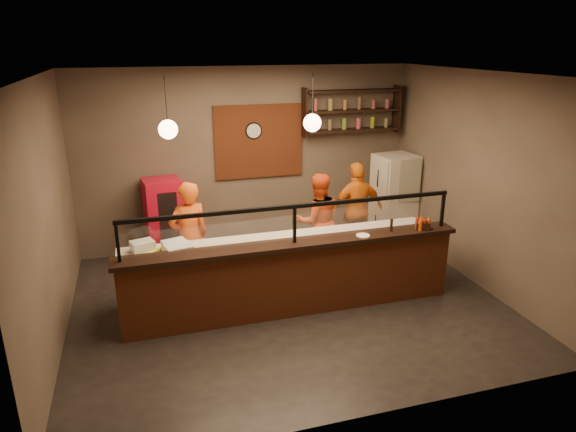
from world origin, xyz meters
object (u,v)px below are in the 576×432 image
object	(u,v)px
condiment_caddy	(423,225)
pepper_mill	(391,225)
cook_right	(357,210)
wall_clock	(254,131)
pizza_dough	(285,241)
cook_mid	(318,221)
cook_left	(189,237)
fridge	(394,198)
red_cooler	(164,220)

from	to	relation	value
condiment_caddy	pepper_mill	distance (m)	0.48
cook_right	pepper_mill	xyz separation A→B (m)	(-0.21, -1.64, 0.32)
wall_clock	pizza_dough	size ratio (longest dim) A/B	0.67
cook_mid	condiment_caddy	size ratio (longest dim) A/B	8.41
cook_left	fridge	size ratio (longest dim) A/B	1.03
wall_clock	pepper_mill	size ratio (longest dim) A/B	1.63
red_cooler	pizza_dough	bearing A→B (deg)	-59.75
cook_left	cook_right	world-z (taller)	cook_left
wall_clock	fridge	world-z (taller)	wall_clock
red_cooler	condiment_caddy	world-z (taller)	red_cooler
cook_mid	wall_clock	bearing A→B (deg)	-60.09
cook_left	pepper_mill	size ratio (longest dim) A/B	9.17
condiment_caddy	pepper_mill	world-z (taller)	pepper_mill
condiment_caddy	cook_right	bearing A→B (deg)	98.84
cook_right	pepper_mill	bearing A→B (deg)	78.73
cook_left	pizza_dough	size ratio (longest dim) A/B	3.78
cook_mid	pepper_mill	world-z (taller)	cook_mid
cook_left	fridge	world-z (taller)	cook_left
cook_left	cook_right	distance (m)	2.95
fridge	red_cooler	bearing A→B (deg)	168.44
cook_left	red_cooler	distance (m)	1.34
cook_right	cook_mid	bearing A→B (deg)	12.73
cook_mid	condiment_caddy	xyz separation A→B (m)	(1.06, -1.44, 0.31)
pizza_dough	pepper_mill	distance (m)	1.51
wall_clock	pepper_mill	distance (m)	3.20
cook_right	red_cooler	bearing A→B (deg)	-18.13
cook_left	pepper_mill	bearing A→B (deg)	138.80
cook_mid	pepper_mill	xyz separation A→B (m)	(0.59, -1.40, 0.35)
red_cooler	pepper_mill	size ratio (longest dim) A/B	7.70
condiment_caddy	cook_left	bearing A→B (deg)	159.41
cook_right	red_cooler	world-z (taller)	cook_right
cook_left	pepper_mill	distance (m)	2.95
wall_clock	pepper_mill	xyz separation A→B (m)	(1.32, -2.75, -0.95)
cook_left	condiment_caddy	world-z (taller)	cook_left
cook_mid	fridge	world-z (taller)	fridge
wall_clock	cook_right	bearing A→B (deg)	-36.06
wall_clock	condiment_caddy	world-z (taller)	wall_clock
cook_right	pizza_dough	bearing A→B (deg)	32.21
pizza_dough	condiment_caddy	distance (m)	1.97
cook_left	pizza_dough	bearing A→B (deg)	132.85
cook_mid	pepper_mill	bearing A→B (deg)	114.31
cook_mid	condiment_caddy	distance (m)	1.82
cook_mid	pizza_dough	world-z (taller)	cook_mid
wall_clock	cook_mid	xyz separation A→B (m)	(0.73, -1.36, -1.30)
pizza_dough	pepper_mill	size ratio (longest dim) A/B	2.42
cook_left	fridge	distance (m)	4.00
wall_clock	cook_mid	bearing A→B (deg)	-61.55
cook_left	cook_right	xyz separation A→B (m)	(2.91, 0.49, -0.01)
cook_right	fridge	bearing A→B (deg)	-156.93
wall_clock	condiment_caddy	bearing A→B (deg)	-57.31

